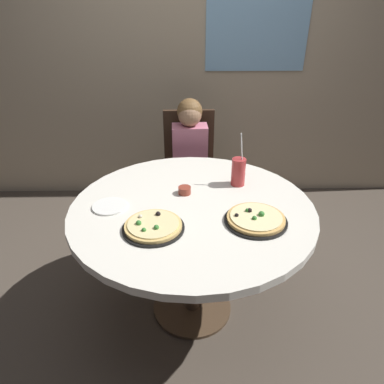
% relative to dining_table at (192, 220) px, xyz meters
% --- Properties ---
extents(ground_plane, '(8.00, 8.00, 0.00)m').
position_rel_dining_table_xyz_m(ground_plane, '(0.00, 0.00, -0.66)').
color(ground_plane, '#4C4238').
extents(wall_with_window, '(5.20, 0.14, 2.90)m').
position_rel_dining_table_xyz_m(wall_with_window, '(0.00, 1.61, 0.79)').
color(wall_with_window, tan).
rests_on(wall_with_window, ground_plane).
extents(dining_table, '(1.27, 1.27, 0.75)m').
position_rel_dining_table_xyz_m(dining_table, '(0.00, 0.00, 0.00)').
color(dining_table, silver).
rests_on(dining_table, ground_plane).
extents(chair_wooden, '(0.41, 0.41, 0.95)m').
position_rel_dining_table_xyz_m(chair_wooden, '(-0.00, 1.00, -0.13)').
color(chair_wooden, '#382619').
rests_on(chair_wooden, ground_plane).
extents(diner_child, '(0.26, 0.42, 1.08)m').
position_rel_dining_table_xyz_m(diner_child, '(0.00, 0.82, -0.17)').
color(diner_child, '#3F4766').
rests_on(diner_child, ground_plane).
extents(pizza_veggie, '(0.30, 0.30, 0.05)m').
position_rel_dining_table_xyz_m(pizza_veggie, '(0.30, -0.16, 0.11)').
color(pizza_veggie, black).
rests_on(pizza_veggie, dining_table).
extents(pizza_cheese, '(0.29, 0.29, 0.05)m').
position_rel_dining_table_xyz_m(pizza_cheese, '(-0.19, -0.22, 0.11)').
color(pizza_cheese, black).
rests_on(pizza_cheese, dining_table).
extents(soda_cup, '(0.08, 0.08, 0.31)m').
position_rel_dining_table_xyz_m(soda_cup, '(0.27, 0.23, 0.17)').
color(soda_cup, '#B73333').
rests_on(soda_cup, dining_table).
extents(sauce_bowl, '(0.07, 0.07, 0.04)m').
position_rel_dining_table_xyz_m(sauce_bowl, '(-0.04, 0.12, 0.11)').
color(sauce_bowl, brown).
rests_on(sauce_bowl, dining_table).
extents(plate_small, '(0.18, 0.18, 0.01)m').
position_rel_dining_table_xyz_m(plate_small, '(-0.43, -0.01, 0.10)').
color(plate_small, white).
rests_on(plate_small, dining_table).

